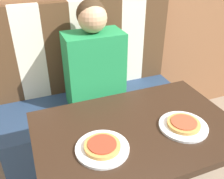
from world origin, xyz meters
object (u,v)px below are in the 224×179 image
Objects in this scene: person at (94,59)px; plate_left at (102,148)px; pizza_right at (184,124)px; pizza_left at (102,146)px; plate_right at (183,126)px.

plate_left is at bearing -105.36° from person.
pizza_left is at bearing 180.00° from pizza_right.
person is at bearing 105.36° from plate_right.
person reaches higher than pizza_right.
person is 0.75m from plate_right.
plate_left is 0.02m from pizza_left.
pizza_right is (0.00, 0.00, 0.02)m from plate_right.
person is 4.67× the size of pizza_right.
plate_right is at bearing 0.00° from plate_left.
plate_right is 1.48× the size of pizza_left.
pizza_left is (-0.20, -0.72, -0.06)m from person.
plate_right is 0.40m from pizza_left.
person reaches higher than plate_right.
plate_left and plate_right have the same top height.
person is at bearing 74.64° from plate_left.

